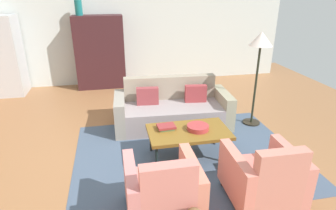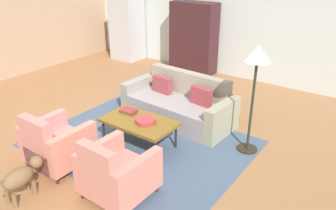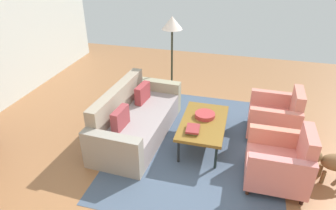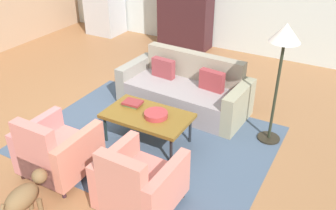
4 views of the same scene
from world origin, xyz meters
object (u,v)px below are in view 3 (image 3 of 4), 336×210
Objects in this scene: fruit_bowl at (205,115)px; armchair_right at (277,118)px; armchair_left at (282,163)px; coffee_table at (203,123)px; couch at (134,120)px; floor_lamp at (172,31)px; book_stack at (193,129)px; dog at (333,163)px.

armchair_right is at bearing -68.56° from fruit_bowl.
coffee_table is at bearing 62.71° from armchair_left.
couch is 2.44× the size of armchair_right.
armchair_left is at bearing 78.70° from couch.
floor_lamp is (0.90, 2.07, 1.10)m from armchair_right.
book_stack is 0.39× the size of dog.
couch is 3.07m from dog.
couch is at bearing 75.52° from armchair_left.
floor_lamp is (1.82, 0.79, 0.96)m from book_stack.
dog is at bearing -124.17° from floor_lamp.
dog is at bearing -91.62° from book_stack.
fruit_bowl is at bearing -20.02° from dog.
couch is 3.02× the size of dog.
armchair_left is at bearing -117.22° from coffee_table.
armchair_left reaches higher than couch.
couch reaches higher than fruit_bowl.
armchair_right is 2.51m from floor_lamp.
fruit_bowl is 1.18× the size of book_stack.
armchair_right is at bearing 107.28° from couch.
fruit_bowl reaches higher than coffee_table.
couch is 1.91m from floor_lamp.
floor_lamp reaches higher than armchair_right.
armchair_right reaches higher than fruit_bowl.
fruit_bowl is 0.46× the size of dog.
couch reaches higher than dog.
book_stack is 2.20m from floor_lamp.
dog is (-0.97, -0.69, -0.03)m from armchair_right.
armchair_right is 1.26m from fruit_bowl.
armchair_left is at bearing -178.73° from armchair_right.
armchair_right is at bearing -113.59° from floor_lamp.
couch is at bearing 105.43° from armchair_right.
floor_lamp reaches higher than armchair_left.
couch is 1.25× the size of floor_lamp.
book_stack is at bearing -156.59° from floor_lamp.
armchair_left is 3.15m from floor_lamp.
fruit_bowl is (0.74, 1.17, 0.14)m from armchair_left.
floor_lamp is (1.36, 0.90, 0.96)m from fruit_bowl.
armchair_left reaches higher than fruit_bowl.
coffee_table is at bearing 180.00° from fruit_bowl.
floor_lamp is (2.10, 2.07, 1.10)m from armchair_left.
floor_lamp reaches higher than coffee_table.
book_stack is (-0.32, -1.07, 0.20)m from couch.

